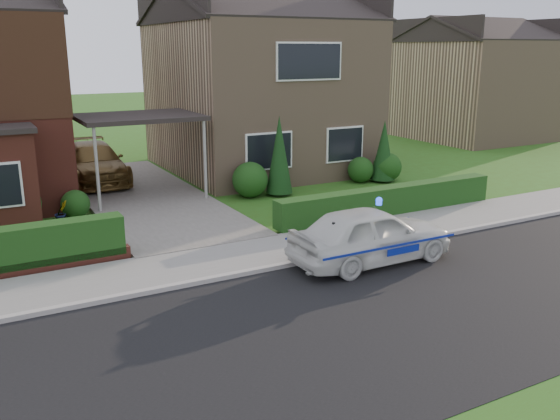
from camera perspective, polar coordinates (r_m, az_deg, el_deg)
ground at (r=10.70m, az=3.72°, el=-11.62°), size 120.00×120.00×0.00m
road at (r=10.70m, az=3.72°, el=-11.62°), size 60.00×6.00×0.02m
kerb at (r=13.12m, az=-3.41°, el=-6.08°), size 60.00×0.16×0.12m
sidewalk at (r=14.02m, az=-5.25°, el=-4.73°), size 60.00×2.00×0.10m
driveway at (r=20.29m, az=-13.03°, el=1.28°), size 3.80×12.00×0.12m
house_right at (r=24.62m, az=-2.17°, el=12.56°), size 7.50×8.06×7.25m
carport_link at (r=19.79m, az=-13.45°, el=8.57°), size 3.80×3.00×2.77m
hedge_right at (r=17.95m, az=10.33°, el=-0.58°), size 7.50×0.55×0.80m
shrub_left_mid at (r=17.87m, az=-24.03°, el=0.43°), size 1.32×1.32×1.32m
shrub_left_near at (r=18.39m, az=-19.09°, el=0.54°), size 0.84×0.84×0.84m
shrub_right_near at (r=19.79m, az=-2.90°, el=2.92°), size 1.20×1.20×1.20m
shrub_right_mid at (r=22.23m, az=7.76°, el=3.86°), size 0.96×0.96×0.96m
shrub_right_far at (r=22.58m, az=10.27°, el=4.09°), size 1.08×1.08×1.08m
conifer_a at (r=19.92m, az=-0.07°, el=5.08°), size 0.90×0.90×2.60m
conifer_b at (r=22.36m, az=9.94°, el=5.45°), size 0.90×0.90×2.20m
neighbour_right at (r=34.85m, az=18.06°, el=10.89°), size 6.50×7.00×5.20m
police_car at (r=13.83m, az=8.73°, el=-2.41°), size 3.62×3.95×1.51m
driveway_car at (r=22.68m, az=-17.49°, el=4.37°), size 2.00×4.78×1.38m
potted_plant_a at (r=14.79m, az=-21.93°, el=-3.37°), size 0.43×0.32×0.77m
potted_plant_b at (r=17.76m, az=-20.29°, el=-0.29°), size 0.49×0.46×0.71m
potted_plant_c at (r=15.42m, az=-22.18°, el=-2.65°), size 0.44×0.44×0.77m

